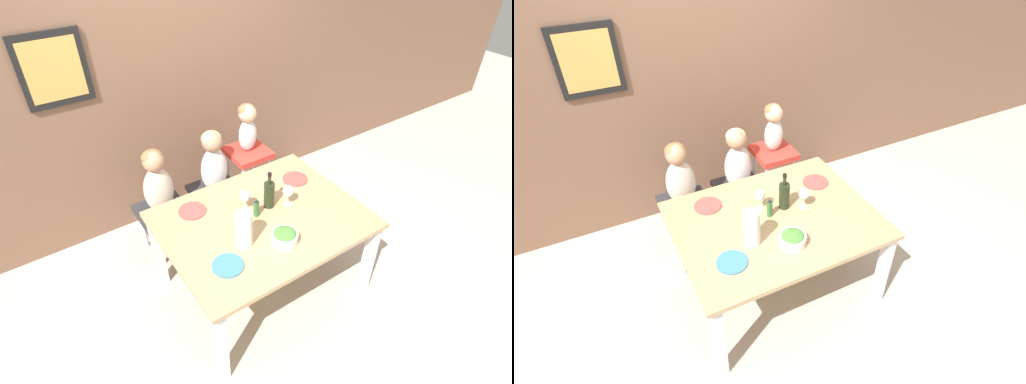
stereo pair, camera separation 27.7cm
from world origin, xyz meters
TOP-DOWN VIEW (x-y plane):
  - ground_plane at (0.00, 0.00)m, footprint 14.00×14.00m
  - wall_back at (-0.00, 1.36)m, footprint 10.00×0.09m
  - dining_table at (0.00, 0.00)m, footprint 1.41×1.10m
  - chair_far_left at (-0.46, 0.80)m, footprint 0.40×0.43m
  - chair_far_center at (0.05, 0.80)m, footprint 0.40×0.43m
  - chair_right_highchair at (0.40, 0.80)m, footprint 0.34×0.36m
  - person_child_left at (-0.46, 0.80)m, footprint 0.24×0.18m
  - person_child_center at (0.05, 0.80)m, footprint 0.24×0.18m
  - person_baby_right at (0.40, 0.80)m, footprint 0.17×0.16m
  - wine_bottle at (0.12, 0.08)m, footprint 0.08×0.08m
  - paper_towel_roll at (-0.25, -0.15)m, footprint 0.11×0.11m
  - wine_glass_near at (0.24, 0.02)m, footprint 0.08×0.08m
  - wine_glass_far at (-0.05, 0.15)m, footprint 0.08×0.08m
  - salad_bowl_large at (-0.01, -0.28)m, footprint 0.18×0.18m
  - dinner_plate_front_left at (-0.43, -0.25)m, footprint 0.20×0.20m
  - dinner_plate_back_left at (-0.38, 0.34)m, footprint 0.20×0.20m
  - dinner_plate_back_right at (0.48, 0.23)m, footprint 0.20×0.20m
  - condiment_bottle_hot_sauce at (-0.02, 0.05)m, footprint 0.04×0.04m

SIDE VIEW (x-z plane):
  - ground_plane at x=0.00m, z-range 0.00..0.00m
  - chair_far_left at x=-0.46m, z-range 0.16..0.62m
  - chair_far_center at x=0.05m, z-range 0.16..0.62m
  - chair_right_highchair at x=0.40m, z-range 0.21..0.96m
  - dining_table at x=0.00m, z-range 0.28..1.01m
  - dinner_plate_front_left at x=-0.43m, z-range 0.73..0.74m
  - dinner_plate_back_left at x=-0.38m, z-range 0.73..0.74m
  - dinner_plate_back_right at x=0.48m, z-range 0.73..0.74m
  - person_child_left at x=-0.46m, z-range 0.48..1.06m
  - person_child_center at x=0.05m, z-range 0.48..1.06m
  - salad_bowl_large at x=-0.01m, z-range 0.73..0.83m
  - condiment_bottle_hot_sauce at x=-0.02m, z-range 0.73..0.87m
  - wine_bottle at x=0.12m, z-range 0.70..0.99m
  - wine_glass_near at x=0.24m, z-range 0.77..0.94m
  - wine_glass_far at x=-0.05m, z-range 0.77..0.94m
  - paper_towel_roll at x=-0.25m, z-range 0.73..1.00m
  - person_baby_right at x=0.40m, z-range 0.80..1.23m
  - wall_back at x=0.00m, z-range 0.00..2.70m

